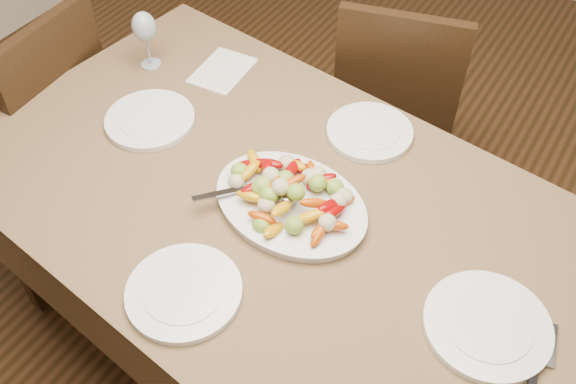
% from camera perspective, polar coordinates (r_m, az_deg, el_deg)
% --- Properties ---
extents(dining_table, '(1.96, 1.26, 0.76)m').
position_cam_1_polar(dining_table, '(1.97, 0.00, -8.66)').
color(dining_table, brown).
rests_on(dining_table, ground).
extents(chair_far, '(0.52, 0.52, 0.95)m').
position_cam_1_polar(chair_far, '(2.47, 9.81, 8.15)').
color(chair_far, black).
rests_on(chair_far, ground).
extents(chair_left, '(0.45, 0.45, 0.95)m').
position_cam_1_polar(chair_left, '(2.50, -21.57, 5.65)').
color(chair_left, black).
rests_on(chair_left, ground).
extents(serving_platter, '(0.45, 0.36, 0.02)m').
position_cam_1_polar(serving_platter, '(1.66, 0.23, -1.18)').
color(serving_platter, white).
rests_on(serving_platter, dining_table).
extents(roasted_vegetables, '(0.37, 0.27, 0.09)m').
position_cam_1_polar(roasted_vegetables, '(1.62, 0.24, 0.14)').
color(roasted_vegetables, '#7D0504').
rests_on(roasted_vegetables, serving_platter).
extents(serving_spoon, '(0.26, 0.21, 0.03)m').
position_cam_1_polar(serving_spoon, '(1.64, -2.35, -0.01)').
color(serving_spoon, '#9EA0A8').
rests_on(serving_spoon, serving_platter).
extents(plate_left, '(0.26, 0.26, 0.02)m').
position_cam_1_polar(plate_left, '(1.94, -12.17, 6.28)').
color(plate_left, white).
rests_on(plate_left, dining_table).
extents(plate_right, '(0.29, 0.29, 0.02)m').
position_cam_1_polar(plate_right, '(1.52, 17.29, -11.26)').
color(plate_right, white).
rests_on(plate_right, dining_table).
extents(plate_far, '(0.25, 0.25, 0.02)m').
position_cam_1_polar(plate_far, '(1.88, 7.27, 5.30)').
color(plate_far, white).
rests_on(plate_far, dining_table).
extents(plate_near, '(0.27, 0.27, 0.02)m').
position_cam_1_polar(plate_near, '(1.52, -9.23, -8.79)').
color(plate_near, white).
rests_on(plate_near, dining_table).
extents(wine_glass, '(0.08, 0.08, 0.20)m').
position_cam_1_polar(wine_glass, '(2.11, -12.50, 13.20)').
color(wine_glass, '#8C99A5').
rests_on(wine_glass, dining_table).
extents(menu_card, '(0.17, 0.22, 0.00)m').
position_cam_1_polar(menu_card, '(2.11, -5.84, 10.70)').
color(menu_card, silver).
rests_on(menu_card, dining_table).
extents(table_knife, '(0.06, 0.20, 0.01)m').
position_cam_1_polar(table_knife, '(1.52, 21.60, -13.98)').
color(table_knife, '#9EA0A8').
rests_on(table_knife, dining_table).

